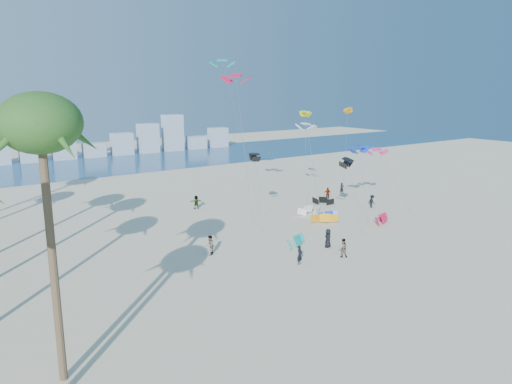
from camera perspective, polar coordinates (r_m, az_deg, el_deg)
ground at (r=35.28m, az=11.53°, el=-12.32°), size 220.00×220.00×0.00m
ocean at (r=97.59m, az=-21.10°, el=2.88°), size 220.00×220.00×0.00m
kitesurfer_near at (r=40.83m, az=5.20°, el=-7.44°), size 0.69×0.58×1.60m
kitesurfer_mid at (r=42.91m, az=10.28°, el=-6.53°), size 1.05×1.00×1.70m
kitesurfers_far at (r=54.54m, az=3.40°, el=-2.29°), size 28.71×20.91×1.78m
grounded_kites at (r=53.88m, az=8.67°, el=-3.01°), size 16.62×13.56×0.98m
flying_kites at (r=57.10m, az=5.48°, el=8.78°), size 23.62×22.57×18.55m
distant_skyline at (r=106.57m, az=-23.23°, el=5.11°), size 85.00×3.00×8.40m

